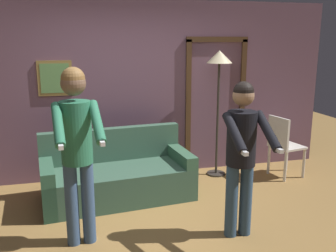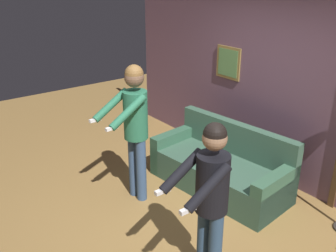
% 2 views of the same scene
% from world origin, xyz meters
% --- Properties ---
extents(ground_plane, '(12.00, 12.00, 0.00)m').
position_xyz_m(ground_plane, '(0.00, 0.00, 0.00)').
color(ground_plane, olive).
extents(back_wall_assembly, '(6.40, 0.10, 2.60)m').
position_xyz_m(back_wall_assembly, '(0.01, 1.91, 1.30)').
color(back_wall_assembly, '#6D4C62').
rests_on(back_wall_assembly, ground_plane).
extents(couch, '(1.97, 1.03, 0.87)m').
position_xyz_m(couch, '(-0.24, 1.07, 0.28)').
color(couch, '#395A47').
rests_on(couch, ground_plane).
extents(torchiere_lamp, '(0.38, 0.38, 1.88)m').
position_xyz_m(torchiere_lamp, '(1.34, 1.57, 1.61)').
color(torchiere_lamp, '#332D28').
rests_on(torchiere_lamp, ground_plane).
extents(person_standing_left, '(0.47, 0.71, 1.79)m').
position_xyz_m(person_standing_left, '(-0.73, 0.01, 1.10)').
color(person_standing_left, '#375176').
rests_on(person_standing_left, ground_plane).
extents(person_standing_right, '(0.44, 0.65, 1.64)m').
position_xyz_m(person_standing_right, '(0.89, -0.23, 0.98)').
color(person_standing_right, '#2E4967').
rests_on(person_standing_right, ground_plane).
extents(dining_chair_distant, '(0.49, 0.49, 0.93)m').
position_xyz_m(dining_chair_distant, '(2.26, 1.23, 0.53)').
color(dining_chair_distant, silver).
rests_on(dining_chair_distant, ground_plane).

